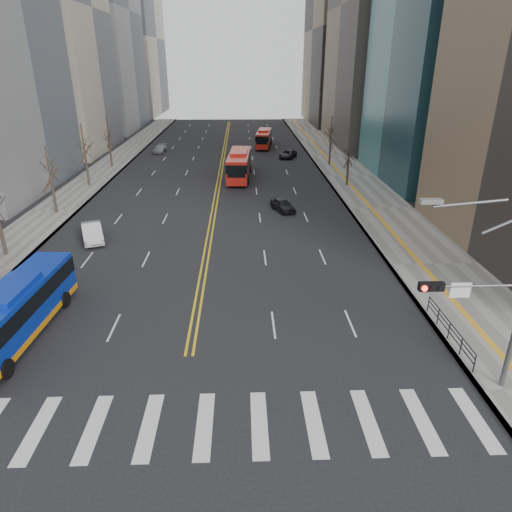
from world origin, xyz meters
TOP-DOWN VIEW (x-y plane):
  - ground at (0.00, 0.00)m, footprint 220.00×220.00m
  - sidewalk_right at (17.50, 45.00)m, footprint 7.00×130.00m
  - sidewalk_left at (-16.50, 45.00)m, footprint 5.00×130.00m
  - crosswalk at (0.00, 0.00)m, footprint 26.70×4.00m
  - centerline at (0.00, 55.00)m, footprint 0.55×100.00m
  - signal_mast at (13.77, 2.00)m, footprint 5.37×0.37m
  - pedestrian_railing at (14.30, 6.00)m, footprint 0.06×6.06m
  - street_trees at (-7.18, 34.55)m, footprint 35.20×47.20m
  - blue_bus at (-9.70, 7.12)m, footprint 3.05×11.14m
  - red_bus_near at (2.65, 44.58)m, footprint 3.36×11.41m
  - red_bus_far at (7.03, 68.04)m, footprint 3.38×9.93m
  - car_white at (-10.04, 22.21)m, footprint 3.09×4.82m
  - car_dark_mid at (7.16, 30.13)m, footprint 2.76×4.04m
  - car_silver at (-10.82, 63.36)m, footprint 2.07×4.41m
  - car_dark_far at (10.40, 57.94)m, footprint 3.49×4.79m

SIDE VIEW (x-z plane):
  - ground at x=0.00m, z-range 0.00..0.00m
  - crosswalk at x=0.00m, z-range 0.00..0.01m
  - centerline at x=0.00m, z-range 0.00..0.01m
  - sidewalk_right at x=17.50m, z-range 0.00..0.15m
  - sidewalk_left at x=-16.50m, z-range 0.00..0.15m
  - car_dark_far at x=10.40m, z-range 0.00..1.21m
  - car_silver at x=-10.82m, z-range 0.00..1.25m
  - car_dark_mid at x=7.16m, z-range 0.00..1.28m
  - car_white at x=-10.04m, z-range 0.00..1.50m
  - pedestrian_railing at x=14.30m, z-range 0.31..1.33m
  - blue_bus at x=-9.70m, z-range 0.08..3.31m
  - red_bus_far at x=7.03m, z-range 0.18..3.31m
  - red_bus_near at x=2.65m, z-range 0.20..3.77m
  - signal_mast at x=13.77m, z-range 0.16..9.55m
  - street_trees at x=-7.18m, z-range 1.07..8.67m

